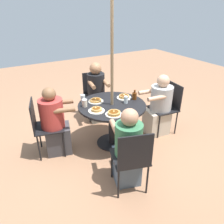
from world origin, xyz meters
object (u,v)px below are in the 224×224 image
at_px(patio_chair_south, 167,105).
at_px(drinking_glass_a, 126,100).
at_px(patio_table, 112,112).
at_px(diner_north, 55,124).
at_px(syrup_bottle, 134,96).
at_px(patio_chair_north, 43,124).
at_px(patio_chair_west, 94,92).
at_px(pancake_plate_a, 114,113).
at_px(patio_chair_east, 132,157).
at_px(diner_west, 97,95).
at_px(diner_south, 159,108).
at_px(coffee_cup, 85,103).
at_px(pancake_plate_d, 97,110).
at_px(pancake_plate_b, 124,97).
at_px(pancake_plate_c, 96,101).
at_px(drinking_glass_b, 83,98).
at_px(diner_east, 128,150).

height_order(patio_chair_south, drinking_glass_a, patio_chair_south).
relative_size(patio_table, diner_north, 0.98).
relative_size(patio_table, syrup_bottle, 6.61).
relative_size(patio_chair_north, patio_chair_west, 1.00).
bearing_deg(pancake_plate_a, patio_chair_east, 76.56).
relative_size(patio_chair_south, diner_west, 0.78).
bearing_deg(diner_south, coffee_cup, 86.05).
height_order(diner_west, syrup_bottle, diner_west).
xyz_separation_m(diner_north, diner_west, (-1.04, -0.65, 0.04)).
height_order(diner_west, pancake_plate_d, diner_west).
relative_size(pancake_plate_b, coffee_cup, 2.08).
distance_m(diner_north, drinking_glass_a, 1.16).
bearing_deg(pancake_plate_b, patio_table, 21.14).
xyz_separation_m(patio_chair_west, syrup_bottle, (-0.22, 1.07, 0.27)).
bearing_deg(diner_north, pancake_plate_c, 103.82).
xyz_separation_m(coffee_cup, drinking_glass_a, (-0.62, 0.21, -0.00)).
bearing_deg(pancake_plate_c, diner_west, -117.17).
relative_size(diner_west, pancake_plate_b, 4.80).
relative_size(diner_south, pancake_plate_a, 4.50).
height_order(patio_chair_east, diner_south, diner_south).
height_order(patio_chair_north, pancake_plate_c, patio_chair_north).
xyz_separation_m(patio_chair_south, pancake_plate_a, (1.22, 0.18, 0.22)).
xyz_separation_m(diner_west, pancake_plate_c, (0.34, 0.67, 0.20)).
xyz_separation_m(pancake_plate_a, drinking_glass_a, (-0.37, -0.26, 0.03)).
bearing_deg(patio_chair_south, diner_north, 86.33).
bearing_deg(drinking_glass_b, patio_chair_north, 2.91).
distance_m(diner_east, diner_west, 1.80).
distance_m(patio_chair_west, coffee_cup, 1.13).
bearing_deg(patio_table, syrup_bottle, 178.24).
bearing_deg(diner_west, syrup_bottle, 116.29).
distance_m(patio_chair_north, drinking_glass_a, 1.33).
height_order(pancake_plate_b, drinking_glass_b, drinking_glass_b).
height_order(patio_table, pancake_plate_a, pancake_plate_a).
distance_m(patio_table, pancake_plate_d, 0.37).
height_order(diner_south, drinking_glass_b, diner_south).
bearing_deg(patio_table, pancake_plate_a, 64.12).
distance_m(patio_chair_south, diner_south, 0.18).
distance_m(pancake_plate_d, drinking_glass_a, 0.54).
distance_m(patio_chair_north, pancake_plate_b, 1.37).
height_order(pancake_plate_d, drinking_glass_b, drinking_glass_b).
relative_size(patio_table, diner_south, 0.98).
bearing_deg(patio_chair_west, pancake_plate_a, 86.25).
bearing_deg(patio_chair_east, diner_south, 54.40).
bearing_deg(pancake_plate_c, pancake_plate_b, 167.55).
relative_size(diner_west, pancake_plate_a, 4.80).
height_order(patio_chair_west, pancake_plate_a, patio_chair_west).
height_order(pancake_plate_b, pancake_plate_d, pancake_plate_b).
relative_size(pancake_plate_a, syrup_bottle, 1.50).
bearing_deg(patio_chair_east, diner_east, 90.00).
relative_size(diner_north, pancake_plate_c, 4.52).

